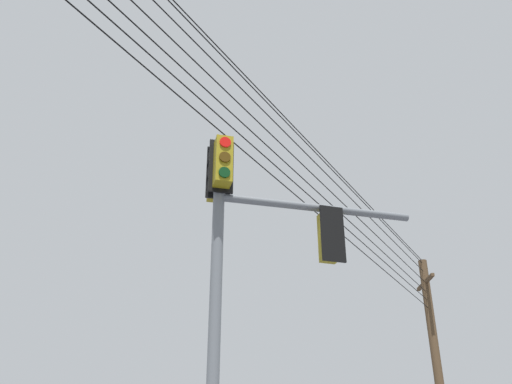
# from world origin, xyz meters

# --- Properties ---
(signal_mast_assembly) EXTENTS (2.13, 3.62, 7.12)m
(signal_mast_assembly) POSITION_xyz_m (-1.14, -0.07, 5.05)
(signal_mast_assembly) COLOR slate
(signal_mast_assembly) RESTS_ON ground
(utility_pole_wooden) EXTENTS (1.90, 0.55, 9.12)m
(utility_pole_wooden) POSITION_xyz_m (-14.04, 4.03, 4.66)
(utility_pole_wooden) COLOR #4C3823
(utility_pole_wooden) RESTS_ON ground
(overhead_wire_span) EXTENTS (28.88, 10.05, 2.28)m
(overhead_wire_span) POSITION_xyz_m (0.40, -0.99, 8.42)
(overhead_wire_span) COLOR black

